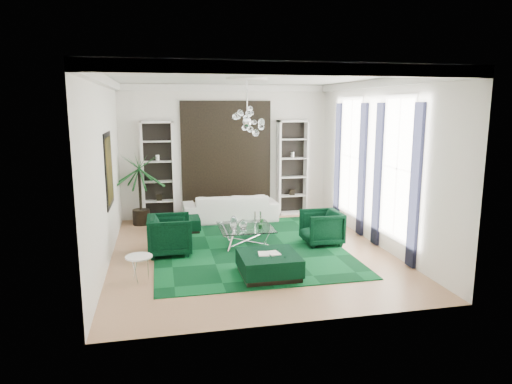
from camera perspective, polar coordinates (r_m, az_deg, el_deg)
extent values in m
cube|color=tan|center=(10.29, -0.74, -7.48)|extent=(6.00, 7.00, 0.02)
cube|color=white|center=(9.80, -0.80, 14.27)|extent=(6.00, 7.00, 0.02)
cube|color=white|center=(13.30, -3.76, 5.07)|extent=(6.00, 0.02, 3.80)
cube|color=white|center=(6.50, 5.34, -0.87)|extent=(6.00, 0.02, 3.80)
cube|color=white|center=(9.73, -18.43, 2.48)|extent=(0.02, 7.00, 3.80)
cube|color=white|center=(10.86, 15.03, 3.46)|extent=(0.02, 7.00, 3.80)
cylinder|color=white|center=(10.09, -1.14, 13.94)|extent=(0.90, 0.90, 0.05)
cube|color=black|center=(13.25, -3.73, 5.05)|extent=(2.50, 0.06, 2.80)
cube|color=black|center=(10.33, -17.85, 2.67)|extent=(0.04, 1.30, 1.60)
cube|color=white|center=(10.06, 17.25, 2.80)|extent=(0.03, 1.10, 2.90)
cube|color=black|center=(9.42, 19.29, 0.62)|extent=(0.07, 0.30, 3.25)
cube|color=black|center=(10.76, 15.00, 2.05)|extent=(0.07, 0.30, 3.25)
cube|color=white|center=(12.19, 11.75, 4.36)|extent=(0.03, 1.10, 2.90)
cube|color=black|center=(11.51, 13.11, 2.68)|extent=(0.07, 0.30, 3.25)
cube|color=black|center=(12.92, 10.18, 3.64)|extent=(0.07, 0.30, 3.25)
cube|color=black|center=(10.56, -1.06, -6.88)|extent=(4.20, 5.00, 0.02)
imported|color=silver|center=(12.89, -3.25, -1.95)|extent=(2.61, 1.02, 0.76)
imported|color=black|center=(10.17, -10.73, -5.29)|extent=(0.95, 0.92, 0.86)
imported|color=black|center=(10.82, 8.19, -4.41)|extent=(0.88, 0.85, 0.80)
cube|color=black|center=(11.99, -9.01, -4.02)|extent=(0.82, 0.82, 0.36)
cube|color=black|center=(8.79, 1.60, -9.11)|extent=(1.10, 1.10, 0.44)
cube|color=white|center=(8.72, 1.61, -7.66)|extent=(0.41, 0.27, 0.03)
cylinder|color=white|center=(8.81, -14.36, -9.30)|extent=(0.49, 0.49, 0.47)
imported|color=#185221|center=(10.47, 0.60, -3.96)|extent=(0.14, 0.11, 0.25)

